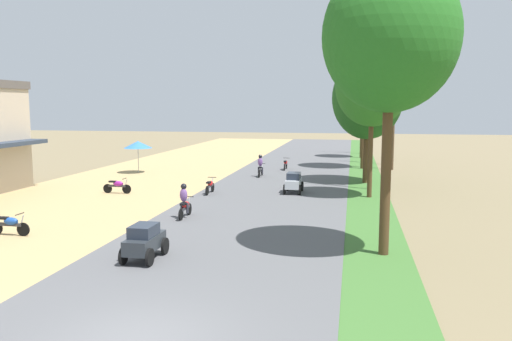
{
  "coord_description": "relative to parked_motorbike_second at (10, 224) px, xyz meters",
  "views": [
    {
      "loc": [
        4.73,
        -10.29,
        5.38
      ],
      "look_at": [
        -0.49,
        17.2,
        1.8
      ],
      "focal_mm": 35.89,
      "sensor_mm": 36.0,
      "label": 1
    }
  ],
  "objects": [
    {
      "name": "parked_motorbike_third",
      "position": [
        -0.23,
        10.26,
        0.0
      ],
      "size": [
        1.8,
        0.54,
        0.94
      ],
      "color": "black",
      "rests_on": "dirt_shoulder"
    },
    {
      "name": "median_tree_second",
      "position": [
        14.77,
        11.82,
        5.92
      ],
      "size": [
        4.17,
        4.17,
        8.77
      ],
      "color": "#4C351E",
      "rests_on": "median_strip"
    },
    {
      "name": "utility_pole_far",
      "position": [
        17.05,
        25.64,
        4.5
      ],
      "size": [
        1.8,
        0.2,
        9.72
      ],
      "color": "brown",
      "rests_on": "ground"
    },
    {
      "name": "parked_motorbike_second",
      "position": [
        0.0,
        0.0,
        0.0
      ],
      "size": [
        1.8,
        0.54,
        0.94
      ],
      "color": "black",
      "rests_on": "dirt_shoulder"
    },
    {
      "name": "motorbike_foreground_rider",
      "position": [
        6.01,
        4.44,
        0.3
      ],
      "size": [
        0.54,
        1.8,
        1.66
      ],
      "color": "black",
      "rests_on": "road_strip"
    },
    {
      "name": "motorbike_ahead_fourth",
      "position": [
        8.31,
        23.56,
        0.02
      ],
      "size": [
        0.54,
        1.8,
        0.94
      ],
      "color": "black",
      "rests_on": "road_strip"
    },
    {
      "name": "median_tree_fourth",
      "position": [
        14.6,
        25.69,
        7.29
      ],
      "size": [
        4.33,
        4.33,
        10.39
      ],
      "color": "#4C351E",
      "rests_on": "median_strip"
    },
    {
      "name": "car_hatchback_charcoal",
      "position": [
        6.77,
        -2.12,
        0.19
      ],
      "size": [
        1.04,
        2.0,
        1.23
      ],
      "color": "#282D33",
      "rests_on": "road_strip"
    },
    {
      "name": "vendor_umbrella",
      "position": [
        -2.88,
        19.44,
        1.75
      ],
      "size": [
        2.2,
        2.2,
        2.52
      ],
      "color": "#99999E",
      "rests_on": "dirt_shoulder"
    },
    {
      "name": "utility_pole_near",
      "position": [
        16.76,
        29.6,
        4.09
      ],
      "size": [
        1.8,
        0.2,
        8.91
      ],
      "color": "brown",
      "rests_on": "ground"
    },
    {
      "name": "median_tree_nearest",
      "position": [
        14.93,
        0.13,
        7.15
      ],
      "size": [
        4.66,
        4.66,
        10.29
      ],
      "color": "#4C351E",
      "rests_on": "median_strip"
    },
    {
      "name": "streetlamp_near",
      "position": [
        14.82,
        14.85,
        3.88
      ],
      "size": [
        3.16,
        0.2,
        7.56
      ],
      "color": "gray",
      "rests_on": "median_strip"
    },
    {
      "name": "motorbike_ahead_second",
      "position": [
        5.33,
        11.19,
        0.02
      ],
      "size": [
        0.54,
        1.8,
        0.94
      ],
      "color": "black",
      "rests_on": "road_strip"
    },
    {
      "name": "median_tree_third",
      "position": [
        14.66,
        17.52,
        5.32
      ],
      "size": [
        4.77,
        4.77,
        8.64
      ],
      "color": "#4C351E",
      "rests_on": "median_strip"
    },
    {
      "name": "streetlamp_mid",
      "position": [
        14.82,
        39.41,
        3.78
      ],
      "size": [
        3.16,
        0.2,
        7.38
      ],
      "color": "gray",
      "rests_on": "median_strip"
    },
    {
      "name": "car_hatchback_silver",
      "position": [
        10.27,
        12.41,
        0.19
      ],
      "size": [
        1.04,
        2.0,
        1.23
      ],
      "color": "#B7BCC1",
      "rests_on": "road_strip"
    },
    {
      "name": "motorbike_ahead_third",
      "position": [
        7.02,
        19.03,
        0.3
      ],
      "size": [
        0.54,
        1.8,
        1.66
      ],
      "color": "black",
      "rests_on": "road_strip"
    },
    {
      "name": "median_tree_fifth",
      "position": [
        14.59,
        34.76,
        6.25
      ],
      "size": [
        3.59,
        3.59,
        8.98
      ],
      "color": "#4C351E",
      "rests_on": "median_strip"
    }
  ]
}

